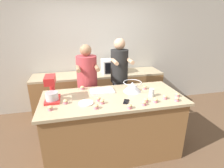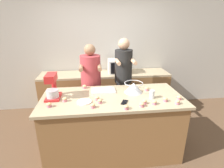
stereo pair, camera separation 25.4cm
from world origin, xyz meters
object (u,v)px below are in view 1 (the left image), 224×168
at_px(cupcake_10, 96,106).
at_px(cupcake_12, 129,106).
at_px(person_right, 119,82).
at_px(cupcake_13, 165,97).
at_px(person_left, 88,88).
at_px(baking_tray, 102,91).
at_px(cupcake_3, 177,95).
at_px(cupcake_7, 144,103).
at_px(cupcake_9, 102,102).
at_px(microwave_oven, 113,66).
at_px(cupcake_0, 146,100).
at_px(mixing_bowl, 132,86).
at_px(stand_mixer, 51,90).
at_px(cupcake_4, 82,88).
at_px(cupcake_5, 145,87).
at_px(cell_phone, 126,102).
at_px(cupcake_11, 65,102).
at_px(drinking_glass, 152,93).
at_px(small_plate, 86,103).
at_px(cupcake_2, 155,100).
at_px(cupcake_6, 177,99).
at_px(cupcake_1, 50,108).
at_px(cupcake_8, 98,99).

bearing_deg(cupcake_10, cupcake_12, -12.14).
bearing_deg(person_right, cupcake_13, -65.86).
height_order(person_left, baking_tray, person_left).
distance_m(cupcake_3, cupcake_7, 0.60).
xyz_separation_m(person_right, cupcake_9, (-0.48, -0.88, 0.07)).
relative_size(microwave_oven, cupcake_0, 7.67).
bearing_deg(mixing_bowl, person_left, 139.34).
xyz_separation_m(person_left, cupcake_9, (0.11, -0.88, 0.13)).
bearing_deg(stand_mixer, baking_tray, 13.02).
height_order(cupcake_4, cupcake_5, same).
relative_size(baking_tray, cell_phone, 2.33).
relative_size(stand_mixer, cupcake_11, 5.72).
bearing_deg(drinking_glass, small_plate, -178.57).
height_order(cupcake_5, cupcake_9, same).
relative_size(cell_phone, cupcake_5, 2.53).
relative_size(drinking_glass, cupcake_11, 1.88).
relative_size(stand_mixer, cupcake_2, 5.72).
distance_m(small_plate, cupcake_5, 1.02).
distance_m(stand_mixer, cupcake_6, 1.73).
height_order(cupcake_1, cupcake_6, same).
relative_size(cupcake_2, cupcake_11, 1.00).
relative_size(person_right, drinking_glass, 14.46).
xyz_separation_m(cupcake_5, cupcake_8, (-0.80, -0.27, 0.00)).
xyz_separation_m(person_left, cupcake_1, (-0.55, -0.92, 0.13)).
relative_size(person_right, cupcake_10, 27.23).
xyz_separation_m(drinking_glass, cupcake_6, (0.28, -0.22, -0.03)).
bearing_deg(cupcake_0, small_plate, 170.14).
relative_size(drinking_glass, cupcake_6, 1.88).
height_order(cupcake_1, cupcake_7, same).
distance_m(microwave_oven, drinking_glass, 1.48).
bearing_deg(baking_tray, cupcake_2, -39.64).
distance_m(cell_phone, cupcake_11, 0.82).
bearing_deg(cupcake_7, cupcake_9, 162.67).
distance_m(cupcake_7, cupcake_12, 0.22).
xyz_separation_m(small_plate, cupcake_2, (0.93, -0.17, 0.02)).
distance_m(drinking_glass, cupcake_1, 1.41).
relative_size(stand_mixer, cupcake_1, 5.72).
bearing_deg(cupcake_8, cell_phone, -18.45).
distance_m(cupcake_4, cupcake_7, 1.06).
bearing_deg(cupcake_0, stand_mixer, 165.03).
relative_size(cell_phone, cupcake_11, 2.53).
height_order(stand_mixer, cupcake_3, stand_mixer).
xyz_separation_m(cupcake_0, cupcake_2, (0.13, -0.03, 0.00)).
xyz_separation_m(cell_phone, cupcake_5, (0.43, 0.39, 0.02)).
distance_m(person_left, baking_tray, 0.52).
relative_size(cupcake_1, cupcake_9, 1.00).
bearing_deg(cell_phone, stand_mixer, 164.84).
bearing_deg(cupcake_1, cupcake_6, -4.04).
height_order(cupcake_3, cupcake_12, same).
xyz_separation_m(cell_phone, cupcake_8, (-0.37, 0.12, 0.02)).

